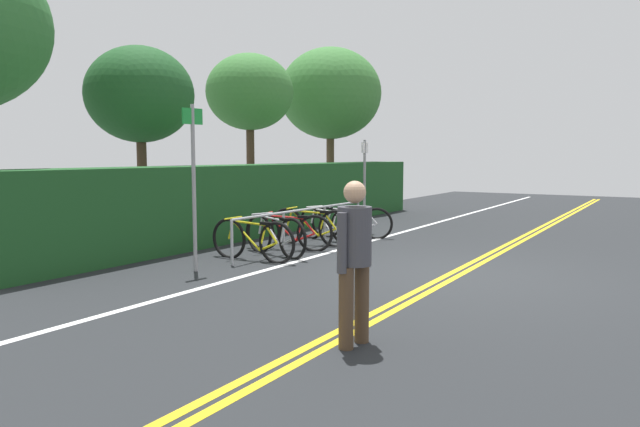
# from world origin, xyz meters

# --- Properties ---
(ground_plane) EXTENTS (38.85, 13.22, 0.05)m
(ground_plane) POSITION_xyz_m (0.00, 0.00, -0.03)
(ground_plane) COLOR #232628
(centre_line_yellow_inner) EXTENTS (34.96, 0.10, 0.00)m
(centre_line_yellow_inner) POSITION_xyz_m (0.00, -0.08, 0.00)
(centre_line_yellow_inner) COLOR gold
(centre_line_yellow_inner) RESTS_ON ground_plane
(centre_line_yellow_outer) EXTENTS (34.96, 0.10, 0.00)m
(centre_line_yellow_outer) POSITION_xyz_m (0.00, 0.08, 0.00)
(centre_line_yellow_outer) COLOR gold
(centre_line_yellow_outer) RESTS_ON ground_plane
(bike_lane_stripe_white) EXTENTS (34.96, 0.12, 0.00)m
(bike_lane_stripe_white) POSITION_xyz_m (0.00, 2.62, 0.00)
(bike_lane_stripe_white) COLOR white
(bike_lane_stripe_white) RESTS_ON ground_plane
(bike_rack) EXTENTS (4.40, 0.05, 0.76)m
(bike_rack) POSITION_xyz_m (0.92, 3.32, 0.57)
(bike_rack) COLOR #9EA0A5
(bike_rack) RESTS_ON ground_plane
(bicycle_0) EXTENTS (0.46, 1.74, 0.74)m
(bicycle_0) POSITION_xyz_m (-0.71, 3.33, 0.35)
(bicycle_0) COLOR black
(bicycle_0) RESTS_ON ground_plane
(bicycle_1) EXTENTS (0.59, 1.65, 0.76)m
(bicycle_1) POSITION_xyz_m (-0.10, 3.30, 0.36)
(bicycle_1) COLOR black
(bicycle_1) RESTS_ON ground_plane
(bicycle_2) EXTENTS (0.59, 1.70, 0.73)m
(bicycle_2) POSITION_xyz_m (0.53, 3.44, 0.34)
(bicycle_2) COLOR black
(bicycle_2) RESTS_ON ground_plane
(bicycle_3) EXTENTS (0.46, 1.81, 0.77)m
(bicycle_3) POSITION_xyz_m (1.26, 3.40, 0.36)
(bicycle_3) COLOR black
(bicycle_3) RESTS_ON ground_plane
(bicycle_4) EXTENTS (0.58, 1.64, 0.73)m
(bicycle_4) POSITION_xyz_m (1.94, 3.44, 0.34)
(bicycle_4) COLOR black
(bicycle_4) RESTS_ON ground_plane
(bicycle_5) EXTENTS (0.66, 1.73, 0.72)m
(bicycle_5) POSITION_xyz_m (2.58, 3.20, 0.33)
(bicycle_5) COLOR black
(bicycle_5) RESTS_ON ground_plane
(pedestrian) EXTENTS (0.49, 0.32, 1.55)m
(pedestrian) POSITION_xyz_m (-3.74, -0.26, 0.88)
(pedestrian) COLOR #4C3826
(pedestrian) RESTS_ON ground_plane
(sign_post_near) EXTENTS (0.36, 0.08, 2.55)m
(sign_post_near) POSITION_xyz_m (-1.92, 3.49, 1.51)
(sign_post_near) COLOR gray
(sign_post_near) RESTS_ON ground_plane
(sign_post_far) EXTENTS (0.36, 0.08, 2.13)m
(sign_post_far) POSITION_xyz_m (3.53, 3.38, 1.29)
(sign_post_far) COLOR gray
(sign_post_far) RESTS_ON ground_plane
(hedge_backdrop) EXTENTS (13.35, 1.12, 1.57)m
(hedge_backdrop) POSITION_xyz_m (2.42, 5.40, 0.79)
(hedge_backdrop) COLOR #1C4C21
(hedge_backdrop) RESTS_ON ground_plane
(tree_mid) EXTENTS (2.29, 2.29, 4.09)m
(tree_mid) POSITION_xyz_m (0.27, 7.10, 3.06)
(tree_mid) COLOR #473323
(tree_mid) RESTS_ON ground_plane
(tree_far_right) EXTENTS (2.34, 2.34, 4.48)m
(tree_far_right) POSITION_xyz_m (4.05, 7.12, 3.44)
(tree_far_right) COLOR #473323
(tree_far_right) RESTS_ON ground_plane
(tree_extra) EXTENTS (3.24, 3.24, 5.18)m
(tree_extra) POSITION_xyz_m (7.77, 6.81, 3.72)
(tree_extra) COLOR brown
(tree_extra) RESTS_ON ground_plane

